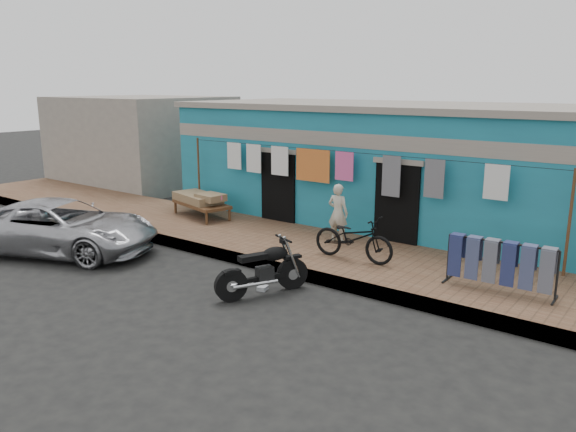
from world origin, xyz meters
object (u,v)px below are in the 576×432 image
Objects in this scene: car at (61,226)px; motorcycle at (262,268)px; jeans_rack at (500,265)px; seated_person at (338,213)px; charpoy at (202,205)px; bicycle at (354,233)px.

motorcycle is (5.48, 0.74, -0.12)m from car.
car is 2.64× the size of motorcycle.
jeans_rack is at bearing 54.10° from motorcycle.
seated_person is 0.64× the size of charpoy.
bicycle is 0.90× the size of jeans_rack.
car is 6.46m from seated_person.
motorcycle is at bearing -148.40° from jeans_rack.
bicycle reaches higher than motorcycle.
car is 9.60m from jeans_rack.
charpoy is 8.48m from jeans_rack.
motorcycle is at bearing 161.35° from bicycle.
seated_person is 3.26m from motorcycle.
seated_person reaches higher than car.
car is 2.54× the size of bicycle.
charpoy is (-4.41, -0.11, -0.36)m from seated_person.
jeans_rack is (8.43, -0.86, 0.14)m from charpoy.
seated_person is 0.77× the size of bicycle.
motorcycle is at bearing 93.05° from seated_person.
jeans_rack is (4.02, -0.97, -0.21)m from seated_person.
car is at bearing 34.23° from seated_person.
seated_person reaches higher than motorcycle.
bicycle is (1.01, -0.99, -0.11)m from seated_person.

